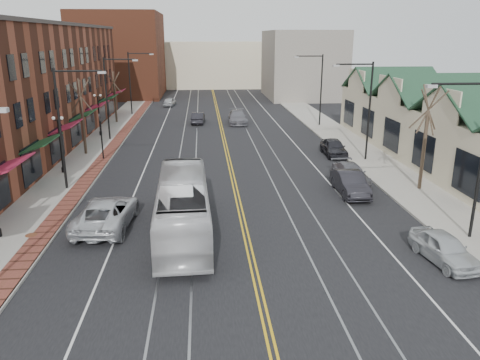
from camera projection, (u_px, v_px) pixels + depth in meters
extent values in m
plane|color=black|center=(264.00, 315.00, 17.63)|extent=(160.00, 160.00, 0.00)
cube|color=gray|center=(75.00, 173.00, 35.73)|extent=(4.00, 120.00, 0.15)
cube|color=gray|center=(380.00, 166.00, 37.59)|extent=(4.00, 120.00, 0.15)
cube|color=brown|center=(6.00, 92.00, 40.26)|extent=(10.00, 50.00, 11.00)
cube|color=beige|center=(455.00, 138.00, 37.40)|extent=(8.00, 36.00, 4.60)
cube|color=brown|center=(121.00, 55.00, 81.01)|extent=(14.00, 18.00, 14.00)
cube|color=beige|center=(211.00, 64.00, 97.28)|extent=(22.00, 14.00, 9.00)
cube|color=slate|center=(302.00, 64.00, 79.09)|extent=(12.00, 16.00, 11.00)
cube|color=#999999|center=(0.00, 110.00, 14.66)|extent=(0.50, 0.25, 0.15)
cylinder|color=black|center=(60.00, 130.00, 30.76)|extent=(0.16, 0.16, 8.00)
cylinder|color=black|center=(78.00, 71.00, 29.76)|extent=(3.00, 0.12, 0.12)
cube|color=#999999|center=(102.00, 72.00, 29.90)|extent=(0.50, 0.25, 0.15)
cylinder|color=black|center=(107.00, 99.00, 46.00)|extent=(0.16, 0.16, 8.00)
cylinder|color=black|center=(119.00, 59.00, 45.00)|extent=(3.00, 0.12, 0.12)
cube|color=#999999|center=(135.00, 60.00, 45.14)|extent=(0.50, 0.25, 0.15)
cylinder|color=black|center=(130.00, 83.00, 61.24)|extent=(0.16, 0.16, 8.00)
cylinder|color=black|center=(140.00, 53.00, 60.24)|extent=(3.00, 0.12, 0.12)
cube|color=#999999|center=(152.00, 54.00, 60.39)|extent=(0.50, 0.25, 0.15)
cylinder|color=black|center=(463.00, 84.00, 21.78)|extent=(3.00, 0.12, 0.12)
cube|color=#999999|center=(432.00, 86.00, 21.70)|extent=(0.50, 0.25, 0.15)
cylinder|color=black|center=(369.00, 112.00, 38.26)|extent=(0.16, 0.16, 8.00)
cylinder|color=black|center=(355.00, 64.00, 37.02)|extent=(3.00, 0.12, 0.12)
cube|color=#999999|center=(336.00, 66.00, 36.94)|extent=(0.50, 0.25, 0.15)
cylinder|color=black|center=(321.00, 90.00, 53.50)|extent=(0.16, 0.16, 8.00)
cylinder|color=black|center=(310.00, 56.00, 52.27)|extent=(3.00, 0.12, 0.12)
cube|color=#999999|center=(296.00, 57.00, 52.18)|extent=(0.50, 0.25, 0.15)
cylinder|color=black|center=(63.00, 170.00, 35.59)|extent=(0.28, 0.28, 0.40)
cylinder|color=black|center=(61.00, 147.00, 35.06)|extent=(0.14, 0.14, 4.00)
cube|color=black|center=(58.00, 120.00, 34.47)|extent=(0.60, 0.06, 0.06)
sphere|color=white|center=(53.00, 118.00, 34.40)|extent=(0.24, 0.24, 0.24)
sphere|color=white|center=(62.00, 118.00, 34.45)|extent=(0.24, 0.24, 0.24)
cylinder|color=black|center=(101.00, 133.00, 48.92)|extent=(0.28, 0.28, 0.40)
cylinder|color=black|center=(99.00, 116.00, 48.39)|extent=(0.14, 0.14, 4.00)
cube|color=black|center=(97.00, 97.00, 47.80)|extent=(0.60, 0.06, 0.06)
sphere|color=white|center=(94.00, 95.00, 47.74)|extent=(0.24, 0.24, 0.24)
sphere|color=white|center=(100.00, 95.00, 47.78)|extent=(0.24, 0.24, 0.24)
cylinder|color=#382B21|center=(83.00, 126.00, 40.66)|extent=(0.24, 0.24, 4.90)
cylinder|color=#382B21|center=(80.00, 96.00, 39.91)|extent=(0.58, 1.37, 2.90)
cylinder|color=#382B21|center=(80.00, 96.00, 39.91)|extent=(1.60, 0.66, 2.78)
cylinder|color=#382B21|center=(80.00, 96.00, 39.91)|extent=(0.53, 1.23, 2.96)
cylinder|color=#382B21|center=(80.00, 96.00, 39.91)|extent=(1.69, 1.03, 2.64)
cylinder|color=#382B21|center=(80.00, 96.00, 39.91)|extent=(1.78, 1.29, 2.48)
cylinder|color=#382B21|center=(115.00, 103.00, 55.96)|extent=(0.24, 0.24, 4.55)
cylinder|color=#382B21|center=(114.00, 83.00, 55.26)|extent=(0.55, 1.28, 2.69)
cylinder|color=#382B21|center=(114.00, 83.00, 55.26)|extent=(1.49, 0.62, 2.58)
cylinder|color=#382B21|center=(114.00, 83.00, 55.26)|extent=(0.50, 1.15, 2.75)
cylinder|color=#382B21|center=(114.00, 83.00, 55.26)|extent=(1.57, 0.97, 2.45)
cylinder|color=#382B21|center=(114.00, 83.00, 55.26)|extent=(1.66, 1.20, 2.30)
cylinder|color=#382B21|center=(424.00, 151.00, 31.12)|extent=(0.24, 0.24, 5.25)
cylinder|color=#382B21|center=(428.00, 110.00, 30.32)|extent=(0.61, 1.46, 3.10)
cylinder|color=#382B21|center=(428.00, 110.00, 30.32)|extent=(1.70, 0.70, 2.97)
cylinder|color=#382B21|center=(428.00, 110.00, 30.32)|extent=(0.56, 1.31, 3.17)
cylinder|color=#382B21|center=(428.00, 110.00, 30.32)|extent=(1.80, 1.10, 2.82)
cylinder|color=#382B21|center=(428.00, 110.00, 30.32)|extent=(1.90, 1.37, 2.65)
cylinder|color=#592D19|center=(31.00, 235.00, 24.34)|extent=(0.60, 0.60, 0.02)
cylinder|color=black|center=(102.00, 140.00, 39.16)|extent=(0.12, 0.12, 3.20)
imported|color=black|center=(100.00, 119.00, 38.64)|extent=(0.18, 0.15, 0.90)
imported|color=silver|center=(183.00, 207.00, 24.51)|extent=(2.88, 11.00, 3.04)
imported|color=silver|center=(106.00, 213.00, 25.55)|extent=(3.10, 6.06, 1.64)
imported|color=silver|center=(444.00, 248.00, 21.63)|extent=(2.14, 4.19, 1.37)
imported|color=black|center=(350.00, 183.00, 30.91)|extent=(1.67, 4.63, 1.52)
imported|color=slate|center=(351.00, 174.00, 33.45)|extent=(2.04, 4.64, 1.32)
imported|color=black|center=(334.00, 147.00, 41.00)|extent=(1.81, 4.36, 1.48)
imported|color=black|center=(198.00, 118.00, 56.27)|extent=(1.72, 4.16, 1.34)
imported|color=slate|center=(237.00, 117.00, 56.14)|extent=(2.24, 5.35, 1.54)
imported|color=#AFB2B7|center=(170.00, 102.00, 70.27)|extent=(1.98, 3.96, 1.30)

